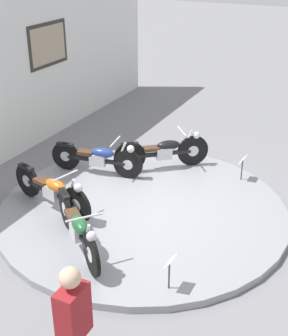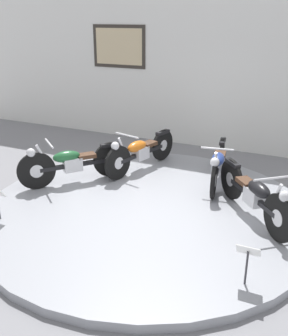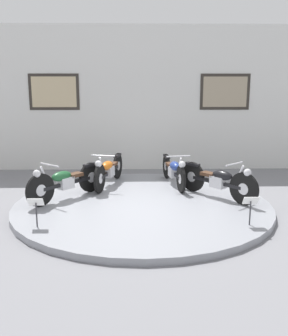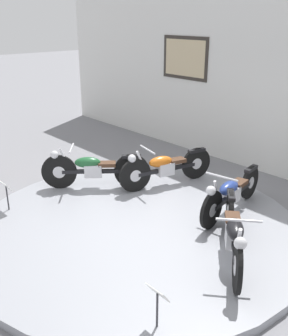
# 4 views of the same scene
# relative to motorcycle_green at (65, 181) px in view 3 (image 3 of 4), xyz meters

# --- Properties ---
(ground_plane) EXTENTS (60.00, 60.00, 0.00)m
(ground_plane) POSITION_rel_motorcycle_green_xyz_m (1.58, -0.30, -0.51)
(ground_plane) COLOR slate
(display_platform) EXTENTS (5.13, 5.13, 0.12)m
(display_platform) POSITION_rel_motorcycle_green_xyz_m (1.58, -0.30, -0.45)
(display_platform) COLOR gray
(display_platform) RESTS_ON ground_plane
(back_wall) EXTENTS (14.00, 0.22, 4.05)m
(back_wall) POSITION_rel_motorcycle_green_xyz_m (1.58, 3.44, 1.51)
(back_wall) COLOR silver
(back_wall) RESTS_ON ground_plane
(motorcycle_green) EXTENTS (1.33, 1.58, 0.80)m
(motorcycle_green) POSITION_rel_motorcycle_green_xyz_m (0.00, 0.00, 0.00)
(motorcycle_green) COLOR black
(motorcycle_green) RESTS_ON display_platform
(motorcycle_orange) EXTENTS (0.64, 1.94, 0.79)m
(motorcycle_orange) POSITION_rel_motorcycle_green_xyz_m (0.82, 1.08, -0.01)
(motorcycle_orange) COLOR black
(motorcycle_orange) RESTS_ON display_platform
(motorcycle_blue) EXTENTS (0.54, 1.94, 0.78)m
(motorcycle_blue) POSITION_rel_motorcycle_green_xyz_m (2.34, 1.07, -0.02)
(motorcycle_blue) COLOR black
(motorcycle_blue) RESTS_ON display_platform
(motorcycle_black) EXTENTS (1.34, 1.57, 0.81)m
(motorcycle_black) POSITION_rel_motorcycle_green_xyz_m (3.17, 0.00, 0.00)
(motorcycle_black) COLOR black
(motorcycle_black) RESTS_ON display_platform
(info_placard_front_left) EXTENTS (0.26, 0.11, 0.51)m
(info_placard_front_left) POSITION_rel_motorcycle_green_xyz_m (-0.22, -1.60, -0.03)
(info_placard_front_left) COLOR #333338
(info_placard_front_left) RESTS_ON display_platform
(info_placard_front_centre) EXTENTS (0.26, 0.11, 0.51)m
(info_placard_front_centre) POSITION_rel_motorcycle_green_xyz_m (3.38, -1.60, -0.03)
(info_placard_front_centre) COLOR #333338
(info_placard_front_centre) RESTS_ON display_platform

